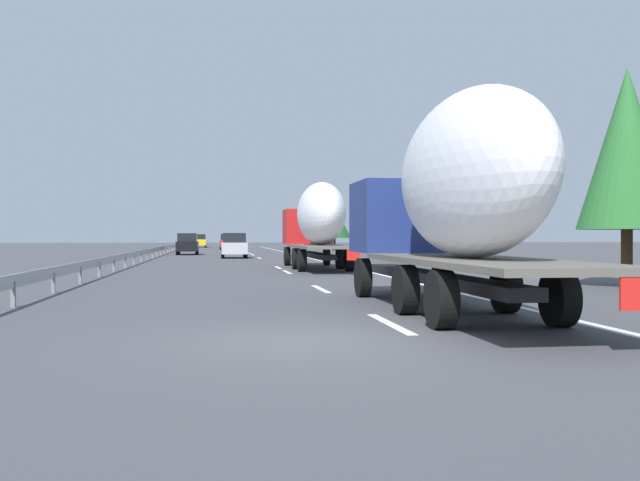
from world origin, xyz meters
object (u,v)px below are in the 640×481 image
object	(u,v)px
car_red_compact	(227,242)
car_silver_hatch	(234,245)
car_black_suv	(187,244)
truck_trailing	(454,193)
road_sign	(330,225)
truck_lead	(318,221)
car_yellow_coupe	(200,241)

from	to	relation	value
car_red_compact	car_silver_hatch	size ratio (longest dim) A/B	1.16
car_black_suv	truck_trailing	bearing A→B (deg)	-171.40
truck_trailing	road_sign	bearing A→B (deg)	-4.96
truck_lead	car_black_suv	world-z (taller)	truck_lead
truck_lead	car_red_compact	distance (m)	51.79
car_red_compact	road_sign	xyz separation A→B (m)	(-36.45, -6.72, 1.45)
truck_trailing	car_yellow_coupe	distance (m)	89.32
truck_trailing	truck_lead	bearing A→B (deg)	-0.00
car_silver_hatch	road_sign	bearing A→B (deg)	-115.01
truck_trailing	road_sign	xyz separation A→B (m)	(35.74, -3.10, -0.14)
truck_lead	car_red_compact	xyz separation A→B (m)	(51.65, 3.62, -1.43)
truck_lead	car_silver_hatch	bearing A→B (deg)	11.24
car_red_compact	car_black_suv	world-z (taller)	car_red_compact
truck_trailing	car_yellow_coupe	size ratio (longest dim) A/B	2.80
car_silver_hatch	truck_lead	bearing A→B (deg)	-168.76
truck_lead	car_silver_hatch	xyz separation A→B (m)	(18.35, 3.65, -1.45)
car_yellow_coupe	road_sign	bearing A→B (deg)	-169.06
car_yellow_coupe	car_silver_hatch	world-z (taller)	car_yellow_coupe
car_yellow_coupe	car_black_suv	size ratio (longest dim) A/B	0.93
car_black_suv	car_silver_hatch	world-z (taller)	car_black_suv
car_black_suv	car_silver_hatch	distance (m)	11.04
truck_lead	car_black_suv	size ratio (longest dim) A/B	2.64
road_sign	truck_lead	bearing A→B (deg)	168.47
truck_trailing	car_yellow_coupe	bearing A→B (deg)	4.62
car_red_compact	car_black_suv	xyz separation A→B (m)	(-22.93, 3.83, -0.01)
truck_lead	truck_trailing	world-z (taller)	truck_trailing
car_black_suv	car_silver_hatch	size ratio (longest dim) A/B	1.16
truck_trailing	car_silver_hatch	bearing A→B (deg)	5.36
car_red_compact	car_black_suv	distance (m)	23.25
truck_trailing	car_silver_hatch	distance (m)	39.09
truck_trailing	car_red_compact	bearing A→B (deg)	2.87
car_silver_hatch	car_black_suv	bearing A→B (deg)	20.13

